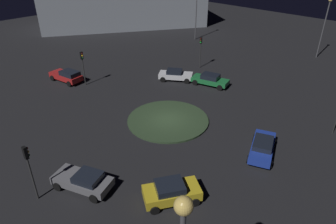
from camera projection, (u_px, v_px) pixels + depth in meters
ground_plane at (168, 121)px, 30.33m from camera, size 115.19×115.19×0.00m
roundabout_island at (168, 120)px, 30.29m from camera, size 8.09×8.09×0.18m
car_green at (210, 80)px, 37.46m from camera, size 2.93×4.81×1.44m
car_blue at (263, 147)px, 25.25m from camera, size 4.87×3.31×1.35m
car_white at (175, 75)px, 38.83m from camera, size 3.84×4.46×1.41m
car_grey at (84, 180)px, 21.69m from camera, size 3.30×4.66×1.40m
car_yellow at (171, 192)px, 20.64m from camera, size 4.24×3.55×1.52m
car_red at (67, 76)px, 38.38m from camera, size 2.63×4.73×1.55m
traffic_light_east at (29, 163)px, 19.65m from camera, size 0.36×0.31×4.40m
traffic_light_southwest at (201, 46)px, 41.50m from camera, size 0.40×0.37×4.41m
traffic_light_south at (83, 62)px, 36.41m from camera, size 0.31×0.37×4.26m
streetlamp_southwest at (196, 7)px, 52.71m from camera, size 0.51×0.51×9.10m
streetlamp_west at (325, 21)px, 44.23m from camera, size 0.50×0.50×8.68m
store_building at (123, 3)px, 63.51m from camera, size 34.78×28.69×8.88m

